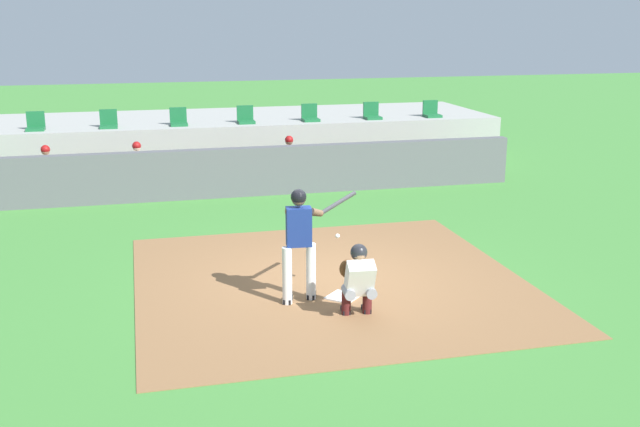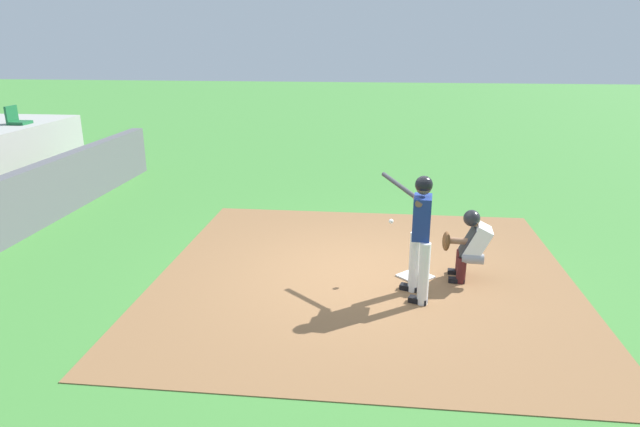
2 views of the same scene
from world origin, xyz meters
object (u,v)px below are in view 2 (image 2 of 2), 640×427
Objects in this scene: catcher_crouched at (469,243)px; stadium_seat_6 at (17,119)px; batter_at_plate at (420,229)px; home_plate at (415,276)px.

catcher_crouched is 12.32m from stadium_seat_6.
home_plate is at bearing -2.27° from batter_at_plate.
stadium_seat_6 reaches higher than home_plate.
stadium_seat_6 reaches higher than catcher_crouched.
home_plate is 0.28× the size of catcher_crouched.
catcher_crouched is 3.26× the size of stadium_seat_6.
batter_at_plate is 3.76× the size of stadium_seat_6.
catcher_crouched is at bearing -49.57° from batter_at_plate.
home_plate is 1.22m from batter_at_plate.
batter_at_plate is at bearing 177.73° from home_plate.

